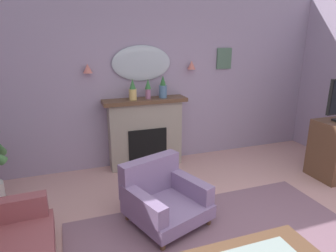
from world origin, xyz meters
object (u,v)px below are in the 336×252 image
at_px(mantel_vase_right, 148,88).
at_px(armchair_near_fireplace, 162,196).
at_px(fireplace, 146,133).
at_px(wall_sconce_left, 88,68).
at_px(mantel_vase_centre, 133,90).
at_px(mantel_vase_left, 163,88).
at_px(framed_picture, 224,58).
at_px(wall_sconce_right, 192,65).
at_px(wall_mirror, 142,63).

bearing_deg(mantel_vase_right, armchair_near_fireplace, -100.30).
bearing_deg(fireplace, wall_sconce_left, 173.84).
xyz_separation_m(mantel_vase_centre, mantel_vase_left, (0.50, -0.00, 0.01)).
distance_m(mantel_vase_right, framed_picture, 1.52).
xyz_separation_m(mantel_vase_centre, framed_picture, (1.70, 0.18, 0.44)).
bearing_deg(wall_sconce_right, mantel_vase_left, -167.69).
xyz_separation_m(mantel_vase_left, wall_mirror, (-0.30, 0.17, 0.39)).
distance_m(wall_sconce_left, framed_picture, 2.35).
distance_m(fireplace, mantel_vase_centre, 0.77).
bearing_deg(mantel_vase_left, mantel_vase_centre, 180.00).
height_order(mantel_vase_right, framed_picture, framed_picture).
bearing_deg(mantel_vase_centre, framed_picture, 6.04).
distance_m(fireplace, framed_picture, 1.91).
height_order(fireplace, mantel_vase_centre, mantel_vase_centre).
xyz_separation_m(wall_sconce_left, armchair_near_fireplace, (0.62, -1.68, -1.35)).
bearing_deg(wall_sconce_left, fireplace, -6.16).
height_order(wall_sconce_right, armchair_near_fireplace, wall_sconce_right).
distance_m(mantel_vase_right, armchair_near_fireplace, 1.89).
xyz_separation_m(wall_mirror, wall_sconce_left, (-0.85, -0.05, -0.05)).
bearing_deg(armchair_near_fireplace, mantel_vase_centre, 88.78).
height_order(mantel_vase_right, wall_sconce_right, wall_sconce_right).
relative_size(fireplace, mantel_vase_centre, 4.09).
height_order(mantel_vase_left, wall_sconce_right, wall_sconce_right).
bearing_deg(framed_picture, armchair_near_fireplace, -134.90).
distance_m(mantel_vase_left, framed_picture, 1.29).
bearing_deg(fireplace, mantel_vase_left, -5.39).
relative_size(mantel_vase_right, framed_picture, 0.89).
distance_m(mantel_vase_right, wall_sconce_left, 0.96).
relative_size(mantel_vase_centre, armchair_near_fireplace, 0.32).
xyz_separation_m(fireplace, mantel_vase_centre, (-0.20, -0.03, 0.74)).
relative_size(mantel_vase_right, mantel_vase_left, 0.88).
bearing_deg(mantel_vase_left, wall_sconce_right, 12.31).
bearing_deg(wall_sconce_left, mantel_vase_centre, -10.46).
xyz_separation_m(mantel_vase_right, wall_sconce_left, (-0.90, 0.12, 0.33)).
relative_size(fireplace, wall_sconce_right, 9.71).
bearing_deg(mantel_vase_right, wall_mirror, 106.39).
bearing_deg(mantel_vase_left, wall_sconce_left, 174.04).
xyz_separation_m(fireplace, armchair_near_fireplace, (-0.23, -1.59, -0.27)).
distance_m(wall_sconce_right, framed_picture, 0.66).
distance_m(mantel_vase_left, wall_sconce_right, 0.66).
bearing_deg(framed_picture, mantel_vase_centre, -173.96).
height_order(mantel_vase_centre, armchair_near_fireplace, mantel_vase_centre).
relative_size(mantel_vase_centre, wall_sconce_right, 2.38).
distance_m(mantel_vase_right, wall_sconce_right, 0.87).
relative_size(mantel_vase_right, wall_sconce_right, 2.29).
bearing_deg(wall_sconce_left, wall_mirror, 3.37).
bearing_deg(wall_sconce_right, framed_picture, 5.27).
bearing_deg(armchair_near_fireplace, mantel_vase_left, 71.12).
xyz_separation_m(wall_mirror, wall_sconce_right, (0.85, -0.05, -0.05)).
relative_size(mantel_vase_centre, wall_mirror, 0.35).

